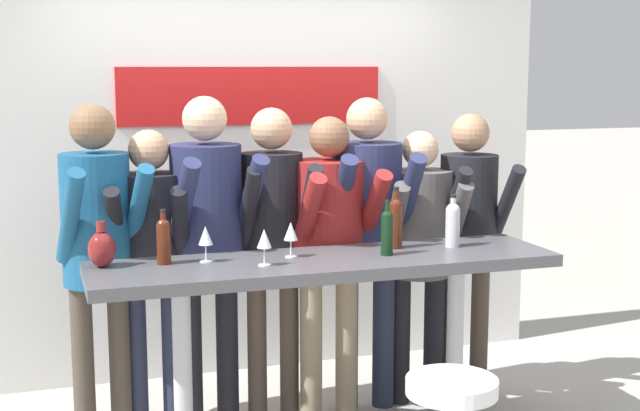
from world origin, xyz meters
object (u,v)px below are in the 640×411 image
at_px(wine_bottle_3, 387,230).
at_px(person_left, 151,248).
at_px(person_center, 273,227).
at_px(wine_glass_0, 264,240).
at_px(wine_bottle_2, 164,239).
at_px(wine_glass_1, 206,237).
at_px(wine_glass_2, 291,232).
at_px(decorative_vase, 102,249).
at_px(person_center_right, 330,235).
at_px(person_rightmost, 469,223).
at_px(tasting_table, 326,290).
at_px(person_center_left, 207,226).
at_px(wine_bottle_1, 453,223).
at_px(person_far_right, 419,238).
at_px(person_right, 367,220).
at_px(person_far_left, 97,235).
at_px(wine_bottle_0, 396,221).

bearing_deg(wine_bottle_3, person_left, 150.59).
distance_m(person_center, wine_glass_0, 0.69).
xyz_separation_m(wine_bottle_2, wine_glass_1, (0.20, -0.02, 0.00)).
xyz_separation_m(wine_glass_0, wine_glass_2, (0.17, 0.14, 0.00)).
relative_size(wine_glass_0, decorative_vase, 0.80).
height_order(person_center_right, person_rightmost, person_center_right).
xyz_separation_m(tasting_table, wine_bottle_2, (-0.78, 0.12, 0.29)).
height_order(person_center_left, wine_bottle_3, person_center_left).
bearing_deg(person_rightmost, wine_glass_0, -153.02).
relative_size(person_center, wine_glass_2, 9.90).
height_order(person_rightmost, wine_glass_0, person_rightmost).
bearing_deg(wine_glass_2, wine_bottle_1, -0.98).
xyz_separation_m(person_center, wine_glass_2, (-0.04, -0.51, 0.07)).
bearing_deg(person_far_right, wine_bottle_1, -85.32).
bearing_deg(person_center, decorative_vase, -152.91).
xyz_separation_m(person_left, person_rightmost, (1.84, -0.06, 0.04)).
bearing_deg(wine_bottle_1, person_center_left, 157.44).
xyz_separation_m(person_left, wine_bottle_3, (1.09, -0.62, 0.14)).
bearing_deg(person_center, tasting_table, -76.68).
bearing_deg(person_far_right, tasting_table, -135.33).
distance_m(tasting_table, person_center, 0.63).
bearing_deg(wine_bottle_2, wine_glass_0, -22.29).
height_order(person_right, decorative_vase, person_right).
bearing_deg(person_center_left, wine_bottle_2, -131.85).
height_order(person_left, wine_glass_2, person_left).
relative_size(wine_bottle_1, wine_glass_2, 1.56).
xyz_separation_m(tasting_table, person_right, (0.43, 0.55, 0.24)).
height_order(person_left, person_center_left, person_center_left).
bearing_deg(wine_bottle_3, person_center, 125.27).
bearing_deg(decorative_vase, wine_bottle_3, -6.86).
bearing_deg(wine_bottle_3, wine_bottle_2, 172.60).
distance_m(person_center, person_rightmost, 1.18).
relative_size(person_left, person_right, 0.91).
xyz_separation_m(wine_bottle_1, wine_bottle_3, (-0.41, -0.09, -0.00)).
relative_size(tasting_table, wine_bottle_2, 8.74).
distance_m(tasting_table, wine_bottle_3, 0.43).
bearing_deg(wine_bottle_2, decorative_vase, 175.22).
xyz_separation_m(person_far_left, person_center, (0.94, 0.03, -0.02)).
distance_m(wine_bottle_0, wine_bottle_3, 0.18).
distance_m(person_rightmost, wine_glass_2, 1.31).
height_order(person_center_right, wine_bottle_3, person_center_right).
distance_m(person_center, wine_glass_2, 0.51).
height_order(person_far_right, decorative_vase, person_far_right).
bearing_deg(person_far_left, person_far_right, -10.85).
relative_size(person_left, wine_glass_2, 9.31).
bearing_deg(wine_glass_1, wine_bottle_0, 1.50).
height_order(person_center, person_center_right, person_center).
distance_m(wine_glass_0, wine_glass_2, 0.22).
bearing_deg(decorative_vase, person_far_left, 88.82).
xyz_separation_m(person_far_left, wine_bottle_3, (1.37, -0.57, 0.05)).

